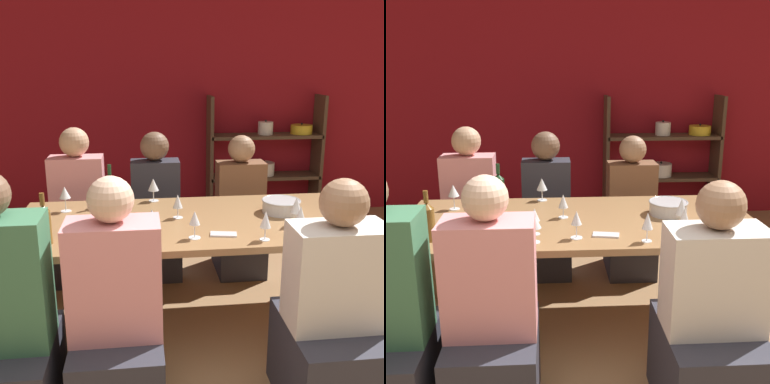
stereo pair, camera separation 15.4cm
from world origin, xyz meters
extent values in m
cube|color=maroon|center=(0.00, 3.83, 1.35)|extent=(8.80, 0.06, 2.70)
cube|color=#4C3828|center=(0.38, 3.63, 0.68)|extent=(0.04, 0.30, 1.35)
cube|color=#4C3828|center=(1.59, 3.63, 0.68)|extent=(0.04, 0.30, 1.35)
cube|color=#4C3828|center=(0.98, 3.63, 0.02)|extent=(1.21, 0.30, 0.04)
cylinder|color=black|center=(0.58, 3.63, 0.10)|extent=(0.18, 0.18, 0.13)
sphere|color=black|center=(0.58, 3.63, 0.18)|extent=(0.02, 0.02, 0.02)
cylinder|color=gold|center=(1.39, 3.63, 0.11)|extent=(0.21, 0.21, 0.14)
sphere|color=black|center=(1.39, 3.63, 0.19)|extent=(0.02, 0.02, 0.02)
cube|color=#4C3828|center=(0.98, 3.63, 0.47)|extent=(1.21, 0.30, 0.04)
cylinder|color=silver|center=(0.98, 3.63, 0.56)|extent=(0.23, 0.23, 0.14)
sphere|color=black|center=(0.98, 3.63, 0.64)|extent=(0.02, 0.02, 0.02)
cube|color=#4C3828|center=(0.98, 3.63, 0.92)|extent=(1.21, 0.30, 0.04)
cylinder|color=silver|center=(0.98, 3.63, 1.00)|extent=(0.16, 0.16, 0.14)
sphere|color=black|center=(0.98, 3.63, 1.08)|extent=(0.02, 0.02, 0.02)
cylinder|color=gold|center=(1.39, 3.63, 0.98)|extent=(0.23, 0.23, 0.10)
sphere|color=black|center=(1.39, 3.63, 1.04)|extent=(0.02, 0.02, 0.02)
cube|color=olive|center=(-0.05, 1.55, 0.71)|extent=(2.21, 0.98, 0.04)
cube|color=olive|center=(-1.07, 1.14, 0.34)|extent=(0.08, 0.08, 0.69)
cube|color=olive|center=(0.97, 1.14, 0.34)|extent=(0.08, 0.08, 0.69)
cube|color=olive|center=(-1.07, 1.96, 0.34)|extent=(0.08, 0.08, 0.69)
cube|color=olive|center=(0.97, 1.96, 0.34)|extent=(0.08, 0.08, 0.69)
cylinder|color=#B7BABC|center=(0.53, 1.62, 0.77)|extent=(0.24, 0.24, 0.09)
torus|color=#B7BABC|center=(0.53, 1.62, 0.81)|extent=(0.25, 0.25, 0.01)
cylinder|color=brown|center=(-0.90, 1.25, 0.82)|extent=(0.07, 0.07, 0.18)
cone|color=brown|center=(-0.90, 1.25, 0.93)|extent=(0.07, 0.07, 0.03)
cylinder|color=brown|center=(-0.90, 1.25, 0.98)|extent=(0.03, 0.03, 0.07)
cylinder|color=#19381E|center=(-0.58, 1.90, 0.82)|extent=(0.08, 0.08, 0.18)
cone|color=#19381E|center=(-0.58, 1.90, 0.93)|extent=(0.08, 0.08, 0.04)
cylinder|color=#19381E|center=(-0.58, 1.90, 0.98)|extent=(0.03, 0.03, 0.07)
cylinder|color=white|center=(0.52, 1.24, 0.73)|extent=(0.06, 0.06, 0.00)
cylinder|color=white|center=(0.52, 1.24, 0.76)|extent=(0.01, 0.01, 0.06)
cone|color=white|center=(0.52, 1.24, 0.84)|extent=(0.06, 0.06, 0.10)
cylinder|color=beige|center=(0.52, 1.24, 0.81)|extent=(0.04, 0.04, 0.04)
cylinder|color=white|center=(0.86, 1.39, 0.73)|extent=(0.06, 0.06, 0.00)
cylinder|color=white|center=(0.86, 1.39, 0.77)|extent=(0.01, 0.01, 0.09)
cone|color=white|center=(0.86, 1.39, 0.86)|extent=(0.08, 0.08, 0.09)
cylinder|color=beige|center=(0.86, 1.39, 0.84)|extent=(0.04, 0.04, 0.04)
cylinder|color=white|center=(-0.87, 1.81, 0.73)|extent=(0.07, 0.07, 0.00)
cylinder|color=white|center=(-0.87, 1.81, 0.77)|extent=(0.01, 0.01, 0.09)
cone|color=white|center=(-0.87, 1.81, 0.86)|extent=(0.07, 0.07, 0.08)
cylinder|color=white|center=(-0.15, 1.59, 0.73)|extent=(0.06, 0.06, 0.00)
cylinder|color=white|center=(-0.15, 1.59, 0.76)|extent=(0.01, 0.01, 0.06)
cone|color=white|center=(-0.15, 1.59, 0.84)|extent=(0.06, 0.06, 0.09)
cylinder|color=maroon|center=(-0.15, 1.59, 0.81)|extent=(0.03, 0.03, 0.03)
cylinder|color=white|center=(0.30, 1.16, 0.73)|extent=(0.06, 0.06, 0.00)
cylinder|color=white|center=(0.30, 1.16, 0.76)|extent=(0.01, 0.01, 0.07)
cone|color=white|center=(0.30, 1.16, 0.85)|extent=(0.06, 0.06, 0.09)
cylinder|color=maroon|center=(0.30, 1.16, 0.82)|extent=(0.03, 0.03, 0.04)
cylinder|color=white|center=(-0.32, 1.18, 0.73)|extent=(0.06, 0.06, 0.00)
cylinder|color=white|center=(-0.32, 1.18, 0.77)|extent=(0.01, 0.01, 0.08)
cone|color=white|center=(-0.32, 1.18, 0.85)|extent=(0.08, 0.08, 0.09)
cylinder|color=maroon|center=(-0.32, 1.18, 0.83)|extent=(0.04, 0.04, 0.04)
cylinder|color=white|center=(-0.32, 1.31, 0.73)|extent=(0.06, 0.06, 0.00)
cylinder|color=white|center=(-0.32, 1.31, 0.77)|extent=(0.01, 0.01, 0.08)
cone|color=white|center=(-0.32, 1.31, 0.84)|extent=(0.06, 0.06, 0.07)
cylinder|color=maroon|center=(-0.32, 1.31, 0.83)|extent=(0.03, 0.03, 0.03)
cylinder|color=white|center=(-0.29, 1.98, 0.73)|extent=(0.07, 0.07, 0.00)
cylinder|color=white|center=(-0.29, 1.98, 0.77)|extent=(0.01, 0.01, 0.07)
cone|color=white|center=(-0.29, 1.98, 0.85)|extent=(0.08, 0.08, 0.09)
cylinder|color=maroon|center=(-0.29, 1.98, 0.82)|extent=(0.04, 0.04, 0.03)
cylinder|color=white|center=(0.54, 1.37, 0.73)|extent=(0.06, 0.06, 0.00)
cylinder|color=white|center=(0.54, 1.37, 0.77)|extent=(0.01, 0.01, 0.08)
cone|color=white|center=(0.54, 1.37, 0.85)|extent=(0.07, 0.07, 0.10)
cylinder|color=white|center=(-0.08, 1.24, 0.73)|extent=(0.07, 0.07, 0.00)
cylinder|color=white|center=(-0.08, 1.24, 0.77)|extent=(0.01, 0.01, 0.08)
cone|color=white|center=(-0.08, 1.24, 0.85)|extent=(0.06, 0.06, 0.08)
cylinder|color=beige|center=(-0.08, 1.24, 0.83)|extent=(0.03, 0.03, 0.03)
cylinder|color=white|center=(-1.05, 1.16, 0.73)|extent=(0.07, 0.07, 0.00)
cylinder|color=white|center=(-1.05, 1.16, 0.77)|extent=(0.01, 0.01, 0.09)
cone|color=white|center=(-1.05, 1.16, 0.86)|extent=(0.08, 0.08, 0.09)
cylinder|color=white|center=(0.72, 1.32, 0.73)|extent=(0.06, 0.06, 0.00)
cylinder|color=white|center=(0.72, 1.32, 0.77)|extent=(0.01, 0.01, 0.09)
cone|color=white|center=(0.72, 1.32, 0.85)|extent=(0.07, 0.07, 0.07)
cube|color=silver|center=(0.08, 1.26, 0.73)|extent=(0.16, 0.10, 0.01)
cube|color=#2D2D38|center=(-0.50, 0.76, 0.23)|extent=(0.42, 0.52, 0.46)
cube|color=pink|center=(-0.50, 0.76, 0.73)|extent=(0.42, 0.23, 0.55)
sphere|color=beige|center=(-0.50, 0.76, 1.11)|extent=(0.20, 0.20, 0.20)
cube|color=#2D2D38|center=(0.42, 2.31, 0.22)|extent=(0.38, 0.47, 0.44)
cube|color=brown|center=(0.42, 2.31, 0.68)|extent=(0.38, 0.21, 0.48)
sphere|color=#9E7556|center=(0.42, 2.31, 1.03)|extent=(0.21, 0.21, 0.21)
cube|color=#2D2D38|center=(0.51, 0.70, 0.24)|extent=(0.45, 0.56, 0.47)
cube|color=silver|center=(0.51, 0.70, 0.72)|extent=(0.45, 0.25, 0.49)
sphere|color=#9E7556|center=(0.51, 0.70, 1.07)|extent=(0.22, 0.22, 0.22)
cube|color=#2D2D38|center=(-0.26, 2.35, 0.21)|extent=(0.38, 0.47, 0.42)
cube|color=#2D2D38|center=(-0.26, 2.35, 0.68)|extent=(0.38, 0.21, 0.52)
sphere|color=brown|center=(-0.26, 2.35, 1.05)|extent=(0.22, 0.22, 0.22)
cube|color=#2D2D38|center=(-0.87, 2.35, 0.22)|extent=(0.41, 0.51, 0.43)
cube|color=pink|center=(-0.87, 2.35, 0.71)|extent=(0.41, 0.23, 0.55)
sphere|color=tan|center=(-0.87, 2.35, 1.10)|extent=(0.22, 0.22, 0.22)
camera|label=1|loc=(-0.37, -1.09, 1.66)|focal=42.00mm
camera|label=2|loc=(-0.22, -1.10, 1.66)|focal=42.00mm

